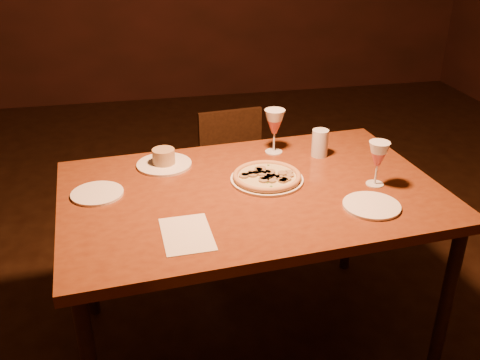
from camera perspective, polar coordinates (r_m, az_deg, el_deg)
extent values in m
plane|color=black|center=(2.81, 3.29, -13.07)|extent=(7.00, 7.00, 0.00)
cube|color=brown|center=(2.14, 1.25, -1.49)|extent=(1.56, 1.07, 0.04)
cylinder|color=black|center=(2.63, -16.15, -6.97)|extent=(0.05, 0.05, 0.76)
cylinder|color=black|center=(2.34, 21.03, -12.55)|extent=(0.05, 0.05, 0.76)
cylinder|color=black|center=(2.91, 11.67, -2.93)|extent=(0.05, 0.05, 0.76)
cube|color=black|center=(3.06, -0.04, -0.25)|extent=(0.41, 0.41, 0.04)
cube|color=black|center=(3.13, -1.03, 4.34)|extent=(0.38, 0.07, 0.36)
cylinder|color=black|center=(3.00, -1.92, -5.50)|extent=(0.03, 0.03, 0.39)
cylinder|color=black|center=(3.26, -3.42, -2.78)|extent=(0.03, 0.03, 0.39)
cylinder|color=black|center=(3.09, 3.53, -4.57)|extent=(0.03, 0.03, 0.39)
cylinder|color=black|center=(3.33, 1.65, -1.99)|extent=(0.03, 0.03, 0.39)
cylinder|color=white|center=(2.20, 2.89, 0.07)|extent=(0.30, 0.30, 0.01)
cylinder|color=beige|center=(2.20, 2.89, 0.32)|extent=(0.27, 0.27, 0.01)
torus|color=tan|center=(2.19, 2.89, 0.45)|extent=(0.28, 0.28, 0.02)
cylinder|color=white|center=(2.35, -8.09, 1.68)|extent=(0.24, 0.24, 0.01)
cylinder|color=#A3825D|center=(2.34, -8.15, 2.52)|extent=(0.10, 0.10, 0.07)
cylinder|color=silver|center=(2.43, 8.52, 3.93)|extent=(0.07, 0.07, 0.12)
cylinder|color=white|center=(2.16, -14.99, -1.40)|extent=(0.20, 0.20, 0.01)
cylinder|color=white|center=(2.06, 13.86, -2.67)|extent=(0.22, 0.22, 0.01)
cube|color=silver|center=(1.85, -5.69, -5.75)|extent=(0.18, 0.25, 0.00)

